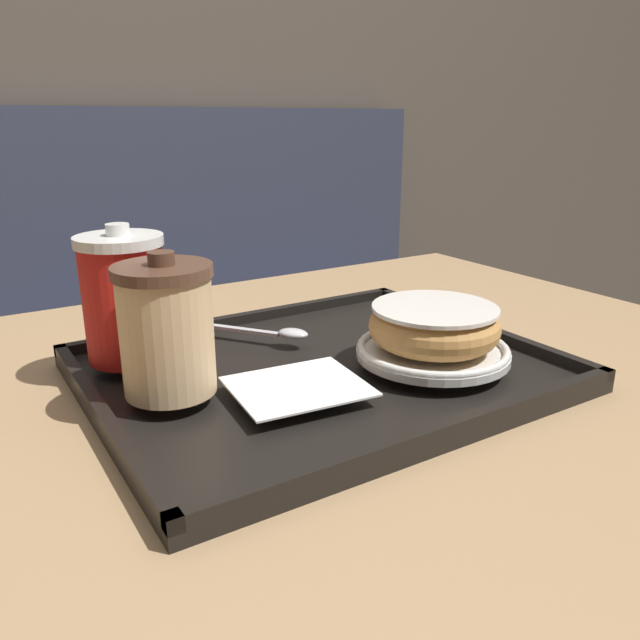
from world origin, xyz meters
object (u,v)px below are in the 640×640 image
Objects in this scene: coffee_cup_front at (167,329)px; coffee_cup_rear at (124,298)px; donut_chocolate_glazed at (434,325)px; spoon at (276,332)px.

coffee_cup_rear reaches higher than coffee_cup_front.
donut_chocolate_glazed is at bearing -31.59° from coffee_cup_rear.
spoon is (-0.11, 0.14, -0.03)m from donut_chocolate_glazed.
coffee_cup_front is at bearing -85.38° from coffee_cup_rear.
coffee_cup_front is 1.01× the size of spoon.
coffee_cup_rear reaches higher than donut_chocolate_glazed.
coffee_cup_front reaches higher than spoon.
coffee_cup_rear is 0.17m from spoon.
donut_chocolate_glazed is 1.05× the size of spoon.
coffee_cup_rear reaches higher than spoon.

